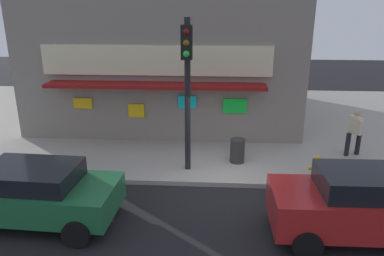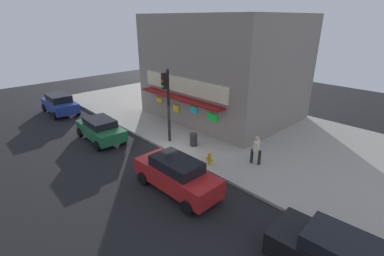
% 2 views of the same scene
% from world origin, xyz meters
% --- Properties ---
extents(ground_plane, '(52.20, 52.20, 0.00)m').
position_xyz_m(ground_plane, '(0.00, 0.00, 0.00)').
color(ground_plane, black).
extents(sidewalk, '(34.80, 12.39, 0.15)m').
position_xyz_m(sidewalk, '(0.00, 6.20, 0.07)').
color(sidewalk, '#A39E93').
rests_on(sidewalk, ground_plane).
extents(corner_building, '(10.89, 9.43, 7.80)m').
position_xyz_m(corner_building, '(-2.53, 7.66, 4.04)').
color(corner_building, gray).
rests_on(corner_building, sidewalk).
extents(traffic_light, '(0.32, 0.58, 4.67)m').
position_xyz_m(traffic_light, '(-1.22, 0.83, 3.15)').
color(traffic_light, black).
rests_on(traffic_light, sidewalk).
extents(fire_hydrant, '(0.47, 0.23, 0.73)m').
position_xyz_m(fire_hydrant, '(2.70, 0.54, 0.50)').
color(fire_hydrant, gold).
rests_on(fire_hydrant, sidewalk).
extents(trash_can, '(0.48, 0.48, 0.80)m').
position_xyz_m(trash_can, '(0.38, 1.57, 0.55)').
color(trash_can, '#2D2D2D').
rests_on(trash_can, sidewalk).
extents(pedestrian, '(0.60, 0.61, 1.63)m').
position_xyz_m(pedestrian, '(4.40, 2.42, 1.05)').
color(pedestrian, black).
rests_on(pedestrian, sidewalk).
extents(parked_car_red, '(4.53, 1.95, 1.67)m').
position_xyz_m(parked_car_red, '(3.20, -2.24, 0.86)').
color(parked_car_red, '#AD1E1E').
rests_on(parked_car_red, ground_plane).
extents(parked_car_green, '(4.20, 2.20, 1.47)m').
position_xyz_m(parked_car_green, '(-4.81, -2.03, 0.78)').
color(parked_car_green, '#1E6038').
rests_on(parked_car_green, ground_plane).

